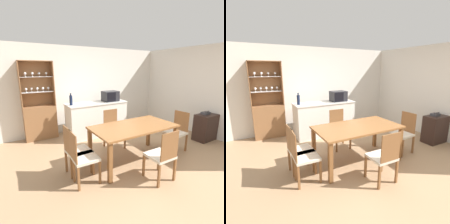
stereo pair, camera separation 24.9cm
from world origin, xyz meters
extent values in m
plane|color=#A37F5B|center=(0.00, 0.00, 0.00)|extent=(18.00, 18.00, 0.00)
cube|color=silver|center=(0.00, 2.63, 1.27)|extent=(6.80, 0.06, 2.55)
cube|color=silver|center=(2.58, 0.30, 1.27)|extent=(0.06, 4.60, 2.55)
cube|color=silver|center=(-0.09, 1.90, 0.47)|extent=(1.71, 0.60, 0.94)
cube|color=beige|center=(-0.09, 1.90, 0.95)|extent=(1.74, 0.63, 0.03)
cube|color=brown|center=(-1.55, 2.44, 0.46)|extent=(0.83, 0.33, 0.92)
cube|color=brown|center=(-1.55, 2.59, 1.51)|extent=(0.83, 0.02, 1.19)
cube|color=brown|center=(-1.95, 2.44, 1.51)|extent=(0.02, 0.33, 1.19)
cube|color=brown|center=(-1.14, 2.44, 1.51)|extent=(0.02, 0.33, 1.19)
cube|color=brown|center=(-1.55, 2.44, 2.10)|extent=(0.83, 0.33, 0.02)
cube|color=white|center=(-1.55, 2.44, 1.31)|extent=(0.78, 0.28, 0.01)
cube|color=white|center=(-1.55, 2.44, 1.70)|extent=(0.78, 0.28, 0.01)
cylinder|color=white|center=(-1.82, 2.40, 1.32)|extent=(0.04, 0.04, 0.01)
cylinder|color=white|center=(-1.82, 2.40, 1.35)|extent=(0.01, 0.01, 0.06)
sphere|color=white|center=(-1.82, 2.40, 1.40)|extent=(0.06, 0.06, 0.06)
cylinder|color=white|center=(-1.81, 2.39, 1.71)|extent=(0.04, 0.04, 0.01)
cylinder|color=white|center=(-1.81, 2.39, 1.74)|extent=(0.01, 0.01, 0.06)
sphere|color=white|center=(-1.81, 2.39, 1.79)|extent=(0.06, 0.06, 0.06)
cylinder|color=white|center=(-1.69, 2.48, 1.32)|extent=(0.04, 0.04, 0.01)
cylinder|color=white|center=(-1.69, 2.48, 1.35)|extent=(0.01, 0.01, 0.06)
sphere|color=white|center=(-1.69, 2.48, 1.40)|extent=(0.06, 0.06, 0.06)
cylinder|color=white|center=(-1.63, 2.43, 1.71)|extent=(0.04, 0.04, 0.01)
cylinder|color=white|center=(-1.63, 2.43, 1.74)|extent=(0.01, 0.01, 0.06)
sphere|color=white|center=(-1.63, 2.43, 1.79)|extent=(0.06, 0.06, 0.06)
cylinder|color=white|center=(-1.55, 2.45, 1.32)|extent=(0.04, 0.04, 0.01)
cylinder|color=white|center=(-1.55, 2.45, 1.35)|extent=(0.01, 0.01, 0.06)
sphere|color=white|center=(-1.55, 2.45, 1.40)|extent=(0.06, 0.06, 0.06)
cylinder|color=white|center=(-1.46, 2.47, 1.71)|extent=(0.04, 0.04, 0.01)
cylinder|color=white|center=(-1.46, 2.47, 1.74)|extent=(0.01, 0.01, 0.06)
sphere|color=white|center=(-1.46, 2.47, 1.79)|extent=(0.06, 0.06, 0.06)
cylinder|color=white|center=(-1.41, 2.42, 1.32)|extent=(0.04, 0.04, 0.01)
cylinder|color=white|center=(-1.41, 2.42, 1.35)|extent=(0.01, 0.01, 0.06)
sphere|color=white|center=(-1.41, 2.42, 1.40)|extent=(0.06, 0.06, 0.06)
cylinder|color=white|center=(-1.29, 2.43, 1.71)|extent=(0.04, 0.04, 0.01)
cylinder|color=white|center=(-1.29, 2.43, 1.74)|extent=(0.01, 0.01, 0.06)
sphere|color=white|center=(-1.29, 2.43, 1.79)|extent=(0.06, 0.06, 0.06)
cylinder|color=white|center=(-1.27, 2.42, 1.32)|extent=(0.04, 0.04, 0.01)
cylinder|color=white|center=(-1.27, 2.42, 1.35)|extent=(0.01, 0.01, 0.06)
sphere|color=white|center=(-1.27, 2.42, 1.40)|extent=(0.06, 0.06, 0.06)
cube|color=brown|center=(-0.13, 0.13, 0.76)|extent=(1.72, 0.92, 0.04)
cube|color=brown|center=(-0.93, -0.27, 0.37)|extent=(0.07, 0.07, 0.74)
cube|color=brown|center=(0.67, -0.27, 0.37)|extent=(0.07, 0.07, 0.74)
cube|color=brown|center=(-0.93, 0.53, 0.37)|extent=(0.07, 0.07, 0.74)
cube|color=brown|center=(0.67, 0.53, 0.37)|extent=(0.07, 0.07, 0.74)
cube|color=beige|center=(-1.27, 0.27, 0.44)|extent=(0.43, 0.43, 0.05)
cube|color=brown|center=(-1.46, 0.26, 0.70)|extent=(0.04, 0.38, 0.47)
cube|color=brown|center=(-1.09, 0.47, 0.21)|extent=(0.04, 0.04, 0.42)
cube|color=brown|center=(-1.07, 0.10, 0.21)|extent=(0.04, 0.04, 0.42)
cube|color=brown|center=(-1.46, 0.45, 0.21)|extent=(0.04, 0.04, 0.42)
cube|color=brown|center=(-1.44, 0.08, 0.21)|extent=(0.04, 0.04, 0.42)
cube|color=beige|center=(-0.13, -0.61, 0.44)|extent=(0.42, 0.42, 0.05)
cube|color=brown|center=(-0.13, -0.80, 0.70)|extent=(0.38, 0.02, 0.47)
cube|color=brown|center=(-0.31, -0.42, 0.21)|extent=(0.04, 0.04, 0.42)
cube|color=brown|center=(0.06, -0.42, 0.21)|extent=(0.04, 0.04, 0.42)
cube|color=brown|center=(-0.32, -0.79, 0.21)|extent=(0.04, 0.04, 0.42)
cube|color=brown|center=(0.05, -0.79, 0.21)|extent=(0.04, 0.04, 0.42)
cube|color=beige|center=(1.01, -0.01, 0.44)|extent=(0.44, 0.44, 0.05)
cube|color=brown|center=(1.21, 0.01, 0.70)|extent=(0.05, 0.38, 0.47)
cube|color=brown|center=(0.84, -0.21, 0.21)|extent=(0.04, 0.04, 0.42)
cube|color=brown|center=(0.81, 0.17, 0.21)|extent=(0.04, 0.04, 0.42)
cube|color=brown|center=(1.21, -0.18, 0.21)|extent=(0.04, 0.04, 0.42)
cube|color=brown|center=(1.18, 0.19, 0.21)|extent=(0.04, 0.04, 0.42)
cube|color=beige|center=(-0.13, 0.87, 0.44)|extent=(0.42, 0.42, 0.05)
cube|color=brown|center=(-0.12, 1.07, 0.70)|extent=(0.38, 0.03, 0.47)
cube|color=brown|center=(0.05, 0.68, 0.21)|extent=(0.04, 0.04, 0.42)
cube|color=brown|center=(-0.32, 0.69, 0.21)|extent=(0.04, 0.04, 0.42)
cube|color=brown|center=(0.06, 1.05, 0.21)|extent=(0.04, 0.04, 0.42)
cube|color=brown|center=(-0.31, 1.06, 0.21)|extent=(0.04, 0.04, 0.42)
cube|color=beige|center=(-1.27, -0.01, 0.44)|extent=(0.42, 0.42, 0.05)
cube|color=brown|center=(-1.46, 0.00, 0.70)|extent=(0.03, 0.38, 0.47)
cube|color=brown|center=(-1.08, 0.17, 0.21)|extent=(0.04, 0.04, 0.42)
cube|color=brown|center=(-1.09, -0.20, 0.21)|extent=(0.04, 0.04, 0.42)
cube|color=brown|center=(-1.45, 0.19, 0.21)|extent=(0.04, 0.04, 0.42)
cube|color=brown|center=(-1.46, -0.19, 0.21)|extent=(0.04, 0.04, 0.42)
cube|color=#232328|center=(0.36, 1.88, 1.12)|extent=(0.45, 0.35, 0.30)
cube|color=black|center=(0.30, 1.70, 1.12)|extent=(0.28, 0.01, 0.26)
cylinder|color=#141E38|center=(-0.84, 1.90, 1.10)|extent=(0.08, 0.08, 0.26)
cylinder|color=#141E38|center=(-0.84, 1.90, 1.26)|extent=(0.03, 0.03, 0.06)
cube|color=black|center=(2.25, 0.00, 0.36)|extent=(0.60, 0.37, 0.72)
cube|color=#32211C|center=(2.25, 0.00, 0.39)|extent=(0.56, 0.33, 0.02)
cube|color=#38383D|center=(2.23, 0.04, 0.75)|extent=(0.20, 0.16, 0.06)
cylinder|color=#38383D|center=(2.23, 0.00, 0.80)|extent=(0.18, 0.03, 0.03)
camera|label=1|loc=(-2.27, -2.52, 1.90)|focal=28.00mm
camera|label=2|loc=(-2.05, -2.65, 1.90)|focal=28.00mm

